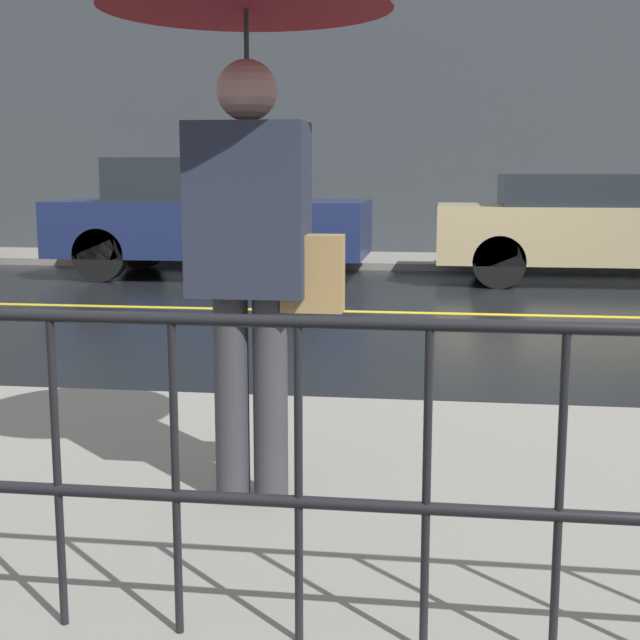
# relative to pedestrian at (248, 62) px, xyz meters

# --- Properties ---
(ground_plane) EXTENTS (80.00, 80.00, 0.00)m
(ground_plane) POSITION_rel_pedestrian_xyz_m (1.25, 5.66, -1.84)
(ground_plane) COLOR black
(sidewalk_near) EXTENTS (28.00, 3.03, 0.10)m
(sidewalk_near) POSITION_rel_pedestrian_xyz_m (1.25, 0.19, -1.79)
(sidewalk_near) COLOR gray
(sidewalk_near) RESTS_ON ground_plane
(sidewalk_far) EXTENTS (28.00, 1.93, 0.10)m
(sidewalk_far) POSITION_rel_pedestrian_xyz_m (1.25, 10.58, -1.79)
(sidewalk_far) COLOR gray
(sidewalk_far) RESTS_ON ground_plane
(lane_marking) EXTENTS (25.20, 0.12, 0.01)m
(lane_marking) POSITION_rel_pedestrian_xyz_m (1.25, 5.66, -1.84)
(lane_marking) COLOR gold
(lane_marking) RESTS_ON ground_plane
(building_storefront) EXTENTS (28.00, 0.30, 6.54)m
(building_storefront) POSITION_rel_pedestrian_xyz_m (1.25, 11.70, 1.43)
(building_storefront) COLOR #383D42
(building_storefront) RESTS_ON ground_plane
(railing_foreground) EXTENTS (12.00, 0.04, 0.94)m
(railing_foreground) POSITION_rel_pedestrian_xyz_m (1.25, -1.08, -1.14)
(railing_foreground) COLOR black
(railing_foreground) RESTS_ON sidewalk_near
(pedestrian) EXTENTS (1.11, 1.11, 2.18)m
(pedestrian) POSITION_rel_pedestrian_xyz_m (0.00, 0.00, 0.00)
(pedestrian) COLOR #333338
(pedestrian) RESTS_ON sidewalk_near
(car_navy) EXTENTS (4.25, 1.83, 1.61)m
(car_navy) POSITION_rel_pedestrian_xyz_m (-2.45, 8.56, -1.02)
(car_navy) COLOR #19234C
(car_navy) RESTS_ON ground_plane
(car_tan) EXTENTS (4.07, 1.74, 1.40)m
(car_tan) POSITION_rel_pedestrian_xyz_m (2.66, 8.56, -1.10)
(car_tan) COLOR tan
(car_tan) RESTS_ON ground_plane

